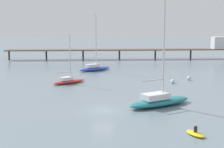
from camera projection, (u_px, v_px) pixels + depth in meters
ground_plane at (103, 110)px, 43.67m from camera, size 400.00×400.00×0.00m
pier at (153, 48)px, 101.79m from camera, size 66.88×11.85×6.59m
sailboat_red at (69, 80)px, 62.33m from camera, size 6.15×5.84×8.84m
sailboat_blue at (94, 67)px, 78.25m from camera, size 7.78×6.89×12.91m
sailboat_teal at (159, 100)px, 45.90m from camera, size 9.76×8.01×15.42m
dinghy_yellow at (195, 133)px, 34.12m from camera, size 2.17×2.73×1.14m
mooring_buoy_inner at (173, 81)px, 62.45m from camera, size 0.78×0.78×0.78m
mooring_buoy_mid at (189, 78)px, 65.84m from camera, size 0.82×0.82×0.82m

